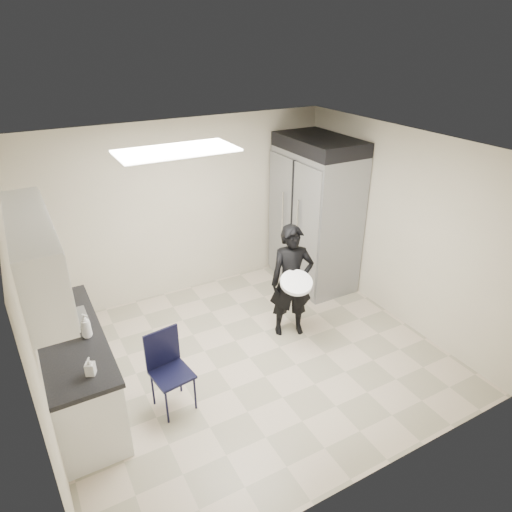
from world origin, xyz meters
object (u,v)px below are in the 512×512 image
commercial_fridge (315,219)px  man_tuxedo (292,282)px  folding_chair (172,375)px  lower_counter (77,372)px

commercial_fridge → man_tuxedo: 1.53m
folding_chair → man_tuxedo: man_tuxedo is taller
lower_counter → commercial_fridge: size_ratio=0.90×
lower_counter → man_tuxedo: 2.72m
lower_counter → folding_chair: size_ratio=2.18×
commercial_fridge → man_tuxedo: bearing=-136.3°
lower_counter → man_tuxedo: (2.70, 0.04, 0.34)m
commercial_fridge → man_tuxedo: commercial_fridge is taller
lower_counter → folding_chair: bearing=-31.4°
lower_counter → folding_chair: (0.86, -0.53, 0.01)m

